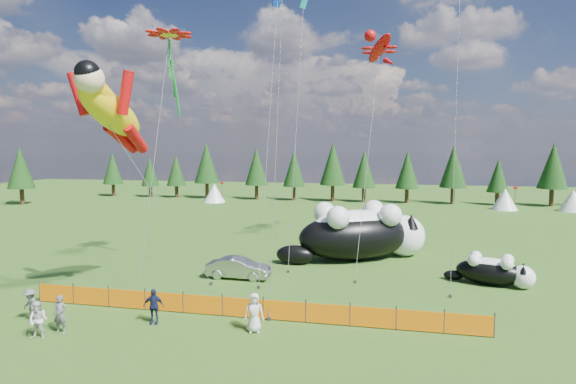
{
  "coord_description": "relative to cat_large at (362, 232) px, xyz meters",
  "views": [
    {
      "loc": [
        6.27,
        -22.52,
        7.91
      ],
      "look_at": [
        0.71,
        4.0,
        5.3
      ],
      "focal_mm": 28.0,
      "sensor_mm": 36.0,
      "label": 1
    }
  ],
  "objects": [
    {
      "name": "safety_fence",
      "position": [
        -4.93,
        -12.62,
        -1.44
      ],
      "size": [
        22.06,
        0.06,
        1.1
      ],
      "color": "#262626",
      "rests_on": "ground"
    },
    {
      "name": "spectator_a",
      "position": [
        -12.08,
        -15.87,
        -1.12
      ],
      "size": [
        0.64,
        0.46,
        1.65
      ],
      "primitive_type": "imported",
      "rotation": [
        0.0,
        0.0,
        0.12
      ],
      "color": "#59585D",
      "rests_on": "ground"
    },
    {
      "name": "ground",
      "position": [
        -4.93,
        -9.62,
        -1.94
      ],
      "size": [
        160.0,
        160.0,
        0.0
      ],
      "primitive_type": "plane",
      "color": "#163D0B",
      "rests_on": "ground"
    },
    {
      "name": "flower_kite",
      "position": [
        -11.15,
        -6.89,
        12.54
      ],
      "size": [
        3.54,
        6.9,
        15.37
      ],
      "color": "red",
      "rests_on": "ground"
    },
    {
      "name": "car",
      "position": [
        -7.15,
        -6.42,
        -1.3
      ],
      "size": [
        3.89,
        1.37,
        1.28
      ],
      "primitive_type": "imported",
      "rotation": [
        0.0,
        0.0,
        1.57
      ],
      "color": "#ABABB0",
      "rests_on": "ground"
    },
    {
      "name": "gecko_kite",
      "position": [
        0.96,
        4.13,
        13.68
      ],
      "size": [
        4.74,
        13.35,
        18.51
      ],
      "color": "red",
      "rests_on": "ground"
    },
    {
      "name": "diamond_kite_d",
      "position": [
        -4.63,
        1.73,
        15.78
      ],
      "size": [
        0.79,
        7.27,
        19.96
      ],
      "color": "#0D9E9F",
      "rests_on": "ground"
    },
    {
      "name": "spectator_e",
      "position": [
        -3.95,
        -14.05,
        -1.09
      ],
      "size": [
        0.96,
        0.75,
        1.72
      ],
      "primitive_type": "imported",
      "rotation": [
        0.0,
        0.0,
        0.28
      ],
      "color": "silver",
      "rests_on": "ground"
    },
    {
      "name": "spectator_d",
      "position": [
        -14.33,
        -15.03,
        -1.18
      ],
      "size": [
        1.1,
        0.83,
        1.53
      ],
      "primitive_type": "imported",
      "rotation": [
        0.0,
        0.0,
        -0.37
      ],
      "color": "#59585D",
      "rests_on": "ground"
    },
    {
      "name": "spectator_c",
      "position": [
        -8.67,
        -14.1,
        -1.14
      ],
      "size": [
        1.01,
        0.63,
        1.61
      ],
      "primitive_type": "imported",
      "rotation": [
        0.0,
        0.0,
        0.16
      ],
      "color": "#161D3D",
      "rests_on": "ground"
    },
    {
      "name": "cat_small",
      "position": [
        7.82,
        -4.69,
        -1.09
      ],
      "size": [
        4.87,
        2.72,
        1.79
      ],
      "rotation": [
        0.0,
        0.0,
        -0.29
      ],
      "color": "black",
      "rests_on": "ground"
    },
    {
      "name": "cat_large",
      "position": [
        0.0,
        0.0,
        0.0
      ],
      "size": [
        10.42,
        7.55,
        4.09
      ],
      "rotation": [
        0.0,
        0.0,
        0.5
      ],
      "color": "black",
      "rests_on": "ground"
    },
    {
      "name": "festival_tents",
      "position": [
        6.07,
        30.38,
        -0.54
      ],
      "size": [
        50.0,
        3.2,
        2.8
      ],
      "primitive_type": null,
      "color": "white",
      "rests_on": "ground"
    },
    {
      "name": "tree_line",
      "position": [
        -4.93,
        35.38,
        2.06
      ],
      "size": [
        90.0,
        4.0,
        8.0
      ],
      "primitive_type": null,
      "color": "black",
      "rests_on": "ground"
    },
    {
      "name": "spectator_b",
      "position": [
        -12.54,
        -16.61,
        -1.15
      ],
      "size": [
        0.84,
        0.59,
        1.59
      ],
      "primitive_type": "imported",
      "rotation": [
        0.0,
        0.0,
        0.18
      ],
      "color": "silver",
      "rests_on": "ground"
    },
    {
      "name": "superhero_kite",
      "position": [
        -11.64,
        -12.28,
        7.77
      ],
      "size": [
        5.92,
        6.98,
        12.74
      ],
      "color": "yellow",
      "rests_on": "ground"
    },
    {
      "name": "diamond_kite_a",
      "position": [
        -5.53,
        -2.97,
        14.81
      ],
      "size": [
        0.86,
        6.04,
        18.59
      ],
      "color": "#0B35AC",
      "rests_on": "ground"
    }
  ]
}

